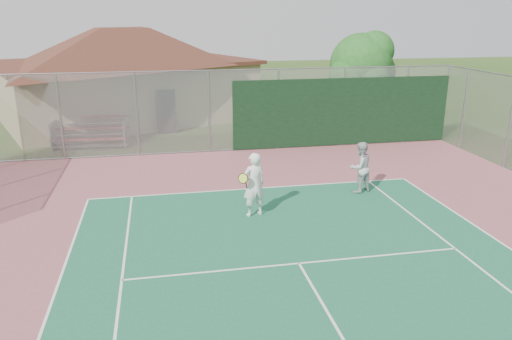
{
  "coord_description": "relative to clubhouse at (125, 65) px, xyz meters",
  "views": [
    {
      "loc": [
        -3.07,
        -3.91,
        5.71
      ],
      "look_at": [
        -0.37,
        9.84,
        1.33
      ],
      "focal_mm": 35.0,
      "sensor_mm": 36.0,
      "label": 1
    }
  ],
  "objects": [
    {
      "name": "player_grey_back",
      "position": [
        8.17,
        -14.2,
        -2.17
      ],
      "size": [
        1.0,
        0.89,
        1.71
      ],
      "rotation": [
        0.0,
        0.0,
        3.49
      ],
      "color": "#ADB0B3",
      "rests_on": "ground"
    },
    {
      "name": "back_fence",
      "position": [
        6.93,
        -8.12,
        -1.36
      ],
      "size": [
        20.08,
        0.11,
        3.53
      ],
      "color": "gray",
      "rests_on": "ground"
    },
    {
      "name": "side_fence_right",
      "position": [
        14.82,
        -12.6,
        -1.28
      ],
      "size": [
        0.08,
        9.0,
        3.5
      ],
      "color": "gray",
      "rests_on": "ground"
    },
    {
      "name": "tree",
      "position": [
        11.54,
        -5.92,
        0.25
      ],
      "size": [
        3.58,
        3.39,
        4.99
      ],
      "color": "#372314",
      "rests_on": "ground"
    },
    {
      "name": "player_white_front",
      "position": [
        4.33,
        -15.54,
        -2.07
      ],
      "size": [
        0.96,
        0.79,
        1.91
      ],
      "rotation": [
        0.0,
        0.0,
        3.4
      ],
      "color": "white",
      "rests_on": "ground"
    },
    {
      "name": "clubhouse",
      "position": [
        0.0,
        0.0,
        0.0
      ],
      "size": [
        16.26,
        13.71,
        5.97
      ],
      "rotation": [
        0.0,
        0.0,
        0.38
      ],
      "color": "tan",
      "rests_on": "ground"
    },
    {
      "name": "bleachers",
      "position": [
        -1.33,
        -5.82,
        -2.39
      ],
      "size": [
        3.32,
        2.12,
        1.21
      ],
      "rotation": [
        0.0,
        0.0,
        -0.07
      ],
      "color": "#A62E26",
      "rests_on": "ground"
    }
  ]
}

